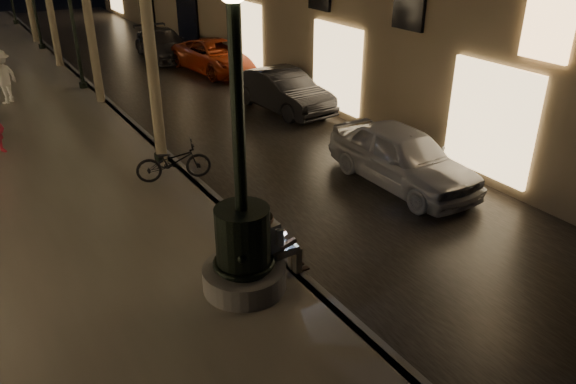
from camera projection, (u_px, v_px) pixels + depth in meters
ground at (100, 99)px, 19.98m from camera, size 120.00×120.00×0.00m
cobble_lane at (179, 86)px, 21.38m from camera, size 6.00×45.00×0.02m
curb_strip at (100, 96)px, 19.93m from camera, size 0.25×45.00×0.20m
fountain_lamppost at (243, 235)px, 9.04m from camera, size 1.40×1.40×5.21m
seated_man_laptop at (276, 242)px, 9.47m from camera, size 0.95×0.32×1.32m
lamp_curb_a at (147, 40)px, 13.06m from camera, size 0.36×0.36×4.81m
lamp_curb_b at (69, 1)px, 19.17m from camera, size 0.36×0.36×4.81m
car_front at (403, 157)px, 13.31m from camera, size 1.70×4.18×1.42m
car_second at (283, 91)px, 18.49m from camera, size 1.81×4.18×1.34m
car_third at (216, 56)px, 23.13m from camera, size 2.58×4.84×1.29m
car_rear at (163, 44)px, 25.43m from camera, size 1.98×4.43×1.26m
pedestrian_white at (2, 77)px, 18.50m from camera, size 1.29×1.24×1.76m
bicycle at (173, 162)px, 13.17m from camera, size 1.84×1.05×0.92m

